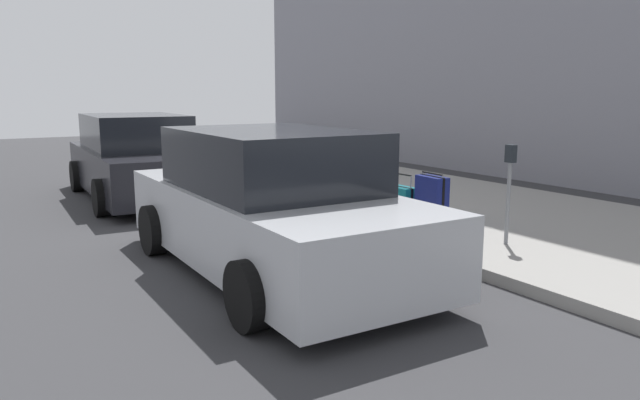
{
  "coord_description": "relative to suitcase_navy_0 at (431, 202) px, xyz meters",
  "views": [
    {
      "loc": [
        -9.63,
        4.87,
        2.06
      ],
      "look_at": [
        -2.5,
        0.44,
        0.54
      ],
      "focal_mm": 33.61,
      "sensor_mm": 36.0,
      "label": 1
    }
  ],
  "objects": [
    {
      "name": "suitcase_navy_0",
      "position": [
        0.0,
        0.0,
        0.0
      ],
      "size": [
        0.51,
        0.26,
        0.81
      ],
      "color": "navy",
      "rests_on": "sidewalk_curb"
    },
    {
      "name": "suitcase_teal_1",
      "position": [
        0.59,
        0.06,
        -0.11
      ],
      "size": [
        0.47,
        0.26,
        0.73
      ],
      "color": "#0F606B",
      "rests_on": "sidewalk_curb"
    },
    {
      "name": "fire_hydrant",
      "position": [
        3.51,
        0.05,
        0.01
      ],
      "size": [
        0.39,
        0.21,
        0.73
      ],
      "color": "#D89E0C",
      "rests_on": "sidewalk_curb"
    },
    {
      "name": "parked_car_silver_0",
      "position": [
        -0.26,
        2.68,
        0.26
      ],
      "size": [
        4.72,
        2.16,
        1.64
      ],
      "color": "#B2B5BA",
      "rests_on": "ground_plane"
    },
    {
      "name": "parked_car_charcoal_1",
      "position": [
        5.43,
        2.68,
        0.25
      ],
      "size": [
        4.84,
        2.21,
        1.62
      ],
      "color": "black",
      "rests_on": "ground_plane"
    },
    {
      "name": "ground_plane",
      "position": [
        3.39,
        0.87,
        -0.51
      ],
      "size": [
        40.0,
        40.0,
        0.0
      ],
      "primitive_type": "plane",
      "color": "#333335"
    },
    {
      "name": "bollard_post",
      "position": [
        4.13,
        0.2,
        0.04
      ],
      "size": [
        0.12,
        0.12,
        0.83
      ],
      "primitive_type": "cylinder",
      "color": "brown",
      "rests_on": "sidewalk_curb"
    },
    {
      "name": "suitcase_olive_4",
      "position": [
        2.14,
        0.09,
        -0.05
      ],
      "size": [
        0.43,
        0.27,
        0.9
      ],
      "color": "#59601E",
      "rests_on": "sidewalk_curb"
    },
    {
      "name": "suitcase_red_3",
      "position": [
        1.61,
        0.11,
        -0.03
      ],
      "size": [
        0.43,
        0.24,
        0.74
      ],
      "color": "red",
      "rests_on": "sidewalk_curb"
    },
    {
      "name": "suitcase_black_2",
      "position": [
        1.11,
        -0.02,
        -0.11
      ],
      "size": [
        0.36,
        0.23,
        0.75
      ],
      "color": "black",
      "rests_on": "sidewalk_curb"
    },
    {
      "name": "sidewalk_curb",
      "position": [
        3.39,
        -1.63,
        -0.44
      ],
      "size": [
        18.0,
        5.0,
        0.14
      ],
      "primitive_type": "cube",
      "color": "gray",
      "rests_on": "ground_plane"
    },
    {
      "name": "suitcase_maroon_5",
      "position": [
        2.67,
        0.12,
        -0.06
      ],
      "size": [
        0.42,
        0.25,
        0.68
      ],
      "color": "maroon",
      "rests_on": "sidewalk_curb"
    },
    {
      "name": "parking_meter",
      "position": [
        -1.19,
        -0.2,
        0.45
      ],
      "size": [
        0.12,
        0.09,
        1.27
      ],
      "color": "slate",
      "rests_on": "sidewalk_curb"
    }
  ]
}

